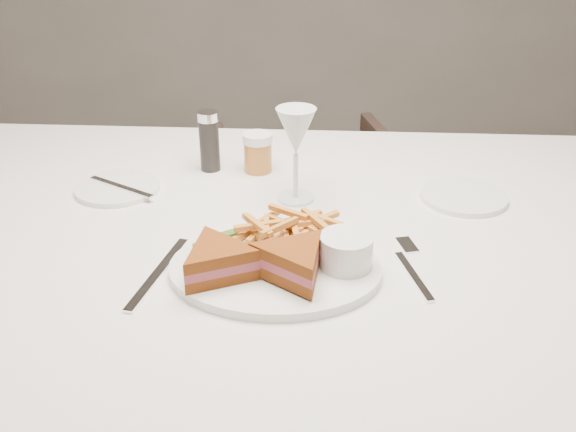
% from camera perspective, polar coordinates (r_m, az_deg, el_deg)
% --- Properties ---
extents(table, '(1.55, 1.10, 0.75)m').
position_cam_1_polar(table, '(1.31, -0.04, -15.62)').
color(table, silver).
rests_on(table, ground).
extents(chair_far, '(0.67, 0.64, 0.60)m').
position_cam_1_polar(chair_far, '(2.15, 1.87, 0.64)').
color(chair_far, '#49352D').
rests_on(chair_far, ground).
extents(table_setting, '(0.81, 0.60, 0.18)m').
position_cam_1_polar(table_setting, '(1.04, -0.95, -0.49)').
color(table_setting, white).
rests_on(table_setting, table).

